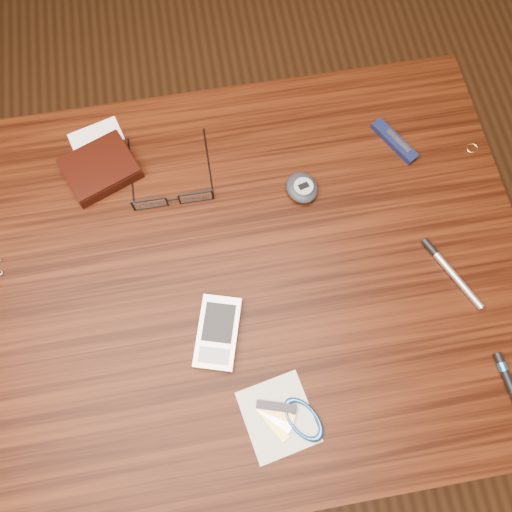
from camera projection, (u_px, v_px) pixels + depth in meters
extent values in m
plane|color=#472814|center=(234.00, 349.00, 1.49)|extent=(3.80, 3.80, 0.00)
cube|color=#331408|center=(215.00, 280.00, 0.80)|extent=(1.00, 0.70, 0.03)
cylinder|color=#4C2814|center=(34.00, 504.00, 1.03)|extent=(0.05, 0.05, 0.71)
cylinder|color=#4C2814|center=(454.00, 426.00, 1.08)|extent=(0.05, 0.05, 0.71)
cylinder|color=#4C2814|center=(28.00, 238.00, 1.22)|extent=(0.05, 0.05, 0.71)
cylinder|color=#4C2814|center=(384.00, 182.00, 1.27)|extent=(0.05, 0.05, 0.71)
cube|color=black|center=(101.00, 169.00, 0.83)|extent=(0.14, 0.13, 0.02)
cube|color=black|center=(98.00, 165.00, 0.82)|extent=(0.14, 0.13, 0.00)
cube|color=white|center=(96.00, 137.00, 0.86)|extent=(0.10, 0.07, 0.00)
cube|color=black|center=(150.00, 204.00, 0.81)|extent=(0.06, 0.00, 0.03)
cube|color=silver|center=(150.00, 204.00, 0.81)|extent=(0.05, 0.00, 0.02)
cylinder|color=black|center=(131.00, 173.00, 0.84)|extent=(0.00, 0.14, 0.00)
cube|color=black|center=(196.00, 197.00, 0.81)|extent=(0.06, 0.00, 0.03)
cube|color=silver|center=(196.00, 197.00, 0.81)|extent=(0.05, 0.00, 0.02)
cylinder|color=black|center=(208.00, 162.00, 0.85)|extent=(0.00, 0.14, 0.00)
cube|color=black|center=(173.00, 199.00, 0.80)|extent=(0.02, 0.00, 0.00)
torus|color=#F2B267|center=(472.00, 148.00, 0.85)|extent=(0.02, 0.02, 0.00)
torus|color=silver|center=(0.00, 273.00, 0.78)|extent=(0.01, 0.01, 0.00)
torus|color=silver|center=(0.00, 260.00, 0.79)|extent=(0.01, 0.00, 0.01)
cube|color=#AFAFB3|center=(218.00, 333.00, 0.74)|extent=(0.09, 0.12, 0.01)
cube|color=black|center=(219.00, 323.00, 0.74)|extent=(0.06, 0.07, 0.00)
cube|color=#ACAEB3|center=(214.00, 356.00, 0.72)|extent=(0.05, 0.04, 0.00)
ellipsoid|color=#22262C|center=(302.00, 188.00, 0.82)|extent=(0.06, 0.07, 0.02)
cylinder|color=gray|center=(304.00, 186.00, 0.81)|extent=(0.03, 0.03, 0.00)
cube|color=black|center=(304.00, 186.00, 0.81)|extent=(0.02, 0.01, 0.00)
cube|color=white|center=(278.00, 417.00, 0.71)|extent=(0.11, 0.12, 0.00)
torus|color=#245EA6|center=(303.00, 419.00, 0.71)|extent=(0.08, 0.08, 0.01)
cube|color=#A28E39|center=(273.00, 423.00, 0.71)|extent=(0.04, 0.06, 0.00)
cube|color=silver|center=(274.00, 418.00, 0.71)|extent=(0.05, 0.05, 0.00)
cube|color=olive|center=(275.00, 412.00, 0.71)|extent=(0.06, 0.04, 0.00)
cube|color=black|center=(276.00, 407.00, 0.71)|extent=(0.06, 0.03, 0.00)
cube|color=#101133|center=(394.00, 141.00, 0.85)|extent=(0.06, 0.09, 0.01)
cube|color=silver|center=(399.00, 140.00, 0.85)|extent=(0.03, 0.05, 0.00)
cylinder|color=silver|center=(452.00, 273.00, 0.78)|extent=(0.07, 0.13, 0.01)
cylinder|color=black|center=(430.00, 247.00, 0.79)|extent=(0.02, 0.03, 0.01)
cylinder|color=black|center=(510.00, 384.00, 0.72)|extent=(0.02, 0.09, 0.01)
cylinder|color=#2A73B6|center=(503.00, 367.00, 0.73)|extent=(0.01, 0.01, 0.01)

